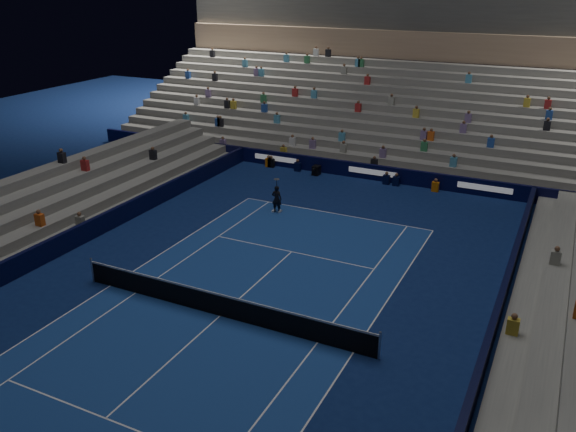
% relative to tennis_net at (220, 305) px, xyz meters
% --- Properties ---
extents(ground, '(90.00, 90.00, 0.00)m').
position_rel_tennis_net_xyz_m(ground, '(0.00, 0.00, -0.50)').
color(ground, '#0C1C4D').
rests_on(ground, ground).
extents(court_surface, '(10.97, 23.77, 0.01)m').
position_rel_tennis_net_xyz_m(court_surface, '(0.00, 0.00, -0.50)').
color(court_surface, navy).
rests_on(court_surface, ground).
extents(sponsor_barrier_far, '(44.00, 0.25, 1.00)m').
position_rel_tennis_net_xyz_m(sponsor_barrier_far, '(0.00, 18.50, -0.00)').
color(sponsor_barrier_far, black).
rests_on(sponsor_barrier_far, ground).
extents(sponsor_barrier_east, '(0.25, 37.00, 1.00)m').
position_rel_tennis_net_xyz_m(sponsor_barrier_east, '(9.70, 0.00, -0.00)').
color(sponsor_barrier_east, black).
rests_on(sponsor_barrier_east, ground).
extents(sponsor_barrier_west, '(0.25, 37.00, 1.00)m').
position_rel_tennis_net_xyz_m(sponsor_barrier_west, '(-9.70, 0.00, -0.00)').
color(sponsor_barrier_west, black).
rests_on(sponsor_barrier_west, ground).
extents(grandstand_main, '(44.00, 15.20, 11.20)m').
position_rel_tennis_net_xyz_m(grandstand_main, '(0.00, 27.90, 2.87)').
color(grandstand_main, slate).
rests_on(grandstand_main, ground).
extents(tennis_net, '(12.90, 0.10, 1.10)m').
position_rel_tennis_net_xyz_m(tennis_net, '(0.00, 0.00, 0.00)').
color(tennis_net, '#B2B2B7').
rests_on(tennis_net, ground).
extents(tennis_player, '(0.61, 0.44, 1.55)m').
position_rel_tennis_net_xyz_m(tennis_player, '(-2.98, 10.69, 0.27)').
color(tennis_player, black).
rests_on(tennis_player, ground).
extents(broadcast_camera, '(0.47, 0.92, 0.62)m').
position_rel_tennis_net_xyz_m(broadcast_camera, '(-3.67, 17.80, -0.19)').
color(broadcast_camera, black).
rests_on(broadcast_camera, ground).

